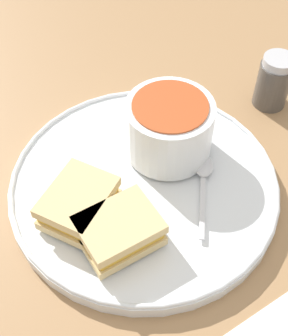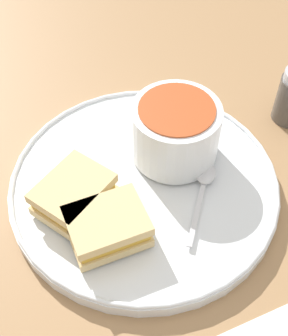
% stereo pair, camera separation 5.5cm
% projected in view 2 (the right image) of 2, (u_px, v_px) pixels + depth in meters
% --- Properties ---
extents(ground_plane, '(2.40, 2.40, 0.00)m').
position_uv_depth(ground_plane, '(144.00, 190.00, 0.58)').
color(ground_plane, '#9E754C').
extents(plate, '(0.33, 0.33, 0.02)m').
position_uv_depth(plate, '(144.00, 184.00, 0.58)').
color(plate, white).
rests_on(plate, ground_plane).
extents(soup_bowl, '(0.11, 0.11, 0.07)m').
position_uv_depth(soup_bowl, '(175.00, 131.00, 0.57)').
color(soup_bowl, white).
rests_on(soup_bowl, plate).
extents(spoon, '(0.04, 0.12, 0.01)m').
position_uv_depth(spoon, '(204.00, 180.00, 0.56)').
color(spoon, silver).
rests_on(spoon, plate).
extents(sandwich_half_near, '(0.10, 0.11, 0.04)m').
position_uv_depth(sandwich_half_near, '(74.00, 194.00, 0.53)').
color(sandwich_half_near, '#DBBC7F').
rests_on(sandwich_half_near, plate).
extents(sandwich_half_far, '(0.10, 0.09, 0.04)m').
position_uv_depth(sandwich_half_far, '(107.00, 227.00, 0.50)').
color(sandwich_half_far, '#DBBC7F').
rests_on(sandwich_half_far, plate).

